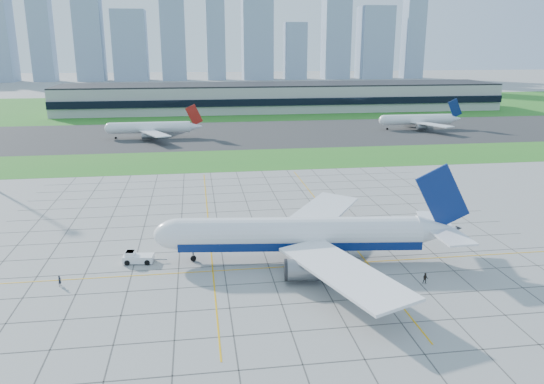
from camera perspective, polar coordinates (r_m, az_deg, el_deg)
The scene contains 13 objects.
ground at distance 97.21m, azimuth -0.47°, elevation -7.68°, with size 1400.00×1400.00×0.00m, color #9A9A95.
grass_median at distance 182.96m, azimuth -4.33°, elevation 3.44°, with size 700.00×35.00×0.04m, color #267521.
asphalt_taxiway at distance 236.92m, azimuth -5.29°, elevation 6.21°, with size 700.00×75.00×0.04m, color #383838.
grass_far at distance 345.82m, azimuth -6.32°, elevation 9.14°, with size 700.00×145.00×0.04m, color #267521.
apron_markings at distance 107.45m, azimuth -1.06°, elevation -5.35°, with size 120.00×130.00×0.03m.
terminal at distance 324.02m, azimuth 1.01°, elevation 10.20°, with size 260.00×43.00×15.80m.
city_skyline at distance 608.83m, azimuth -8.36°, elevation 17.40°, with size 523.00×32.40×160.00m.
airliner at distance 97.05m, azimuth 3.23°, elevation -4.61°, with size 57.33×57.79×18.07m.
pushback_tug at distance 100.25m, azimuth -14.33°, elevation -6.85°, with size 8.00×3.30×2.20m.
crew_near at distance 95.01m, azimuth -21.87°, elevation -8.87°, with size 0.65×0.43×1.79m, color black.
crew_far at distance 92.68m, azimuth 16.17°, elevation -8.92°, with size 0.91×0.71×1.87m, color black.
distant_jet_1 at distance 231.18m, azimuth -12.78°, elevation 6.78°, with size 38.60×42.66×14.08m.
distant_jet_2 at distance 259.38m, azimuth 15.49°, elevation 7.53°, with size 38.24×42.66×14.08m.
Camera 1 is at (-12.10, -88.47, 38.44)m, focal length 35.00 mm.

